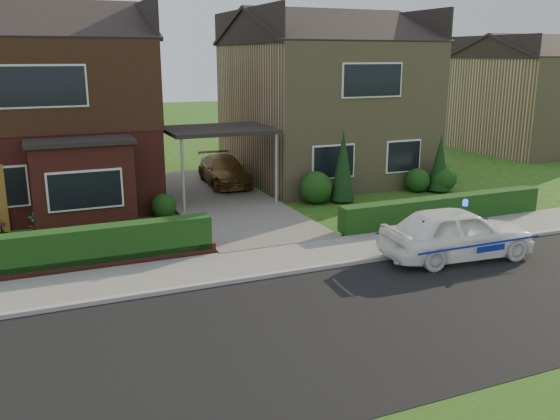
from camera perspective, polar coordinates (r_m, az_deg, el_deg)
ground at (r=12.71m, az=9.61°, el=-10.21°), size 120.00×120.00×0.00m
road at (r=12.71m, az=9.61°, el=-10.21°), size 60.00×6.00×0.02m
kerb at (r=15.13m, az=3.37°, el=-5.64°), size 60.00×0.16×0.12m
sidewalk at (r=16.02m, az=1.69°, el=-4.49°), size 60.00×2.00×0.10m
driveway at (r=22.21m, az=-5.82°, el=0.92°), size 3.80×12.00×0.12m
house_left at (r=23.57m, az=-22.04°, el=9.98°), size 7.50×9.53×7.25m
house_right at (r=26.63m, az=4.16°, el=11.08°), size 7.50×8.06×7.25m
carport_link at (r=21.70m, az=-5.96°, el=7.57°), size 3.80×3.00×2.77m
dwarf_wall at (r=15.78m, az=-19.84°, el=-5.19°), size 7.70×0.25×0.36m
hedge_left at (r=15.98m, az=-19.82°, el=-5.62°), size 7.50×0.55×0.90m
hedge_right at (r=20.02m, az=15.37°, el=-1.24°), size 7.50×0.55×0.80m
shrub_left_mid at (r=19.62m, az=-15.54°, el=0.42°), size 1.32×1.32×1.32m
shrub_left_near at (r=20.22m, az=-11.13°, el=0.40°), size 0.84×0.84×0.84m
shrub_right_near at (r=21.81m, az=3.47°, el=2.18°), size 1.20×1.20×1.20m
shrub_right_mid at (r=24.30m, az=13.12°, el=2.82°), size 0.96×0.96×0.96m
shrub_right_far at (r=24.65m, az=15.41°, el=2.98°), size 1.08×1.08×1.08m
conifer_a at (r=21.96m, az=6.07°, el=4.07°), size 0.90×0.90×2.60m
conifer_b at (r=24.43m, az=15.13°, el=4.23°), size 0.90×0.90×2.20m
neighbour_right at (r=36.88m, az=22.88°, el=9.31°), size 6.50×7.00×5.20m
police_car at (r=16.48m, az=16.67°, el=-2.16°), size 3.83×4.29×1.58m
driveway_car at (r=24.70m, az=-5.40°, el=3.83°), size 1.86×4.04×1.15m
potted_plant_a at (r=19.26m, az=-22.46°, el=-1.37°), size 0.44×0.36×0.71m
potted_plant_b at (r=16.47m, az=-15.56°, el=-3.11°), size 0.59×0.55×0.86m
potted_plant_c at (r=18.98m, az=-25.22°, el=-1.93°), size 0.52×0.52×0.68m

